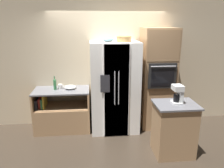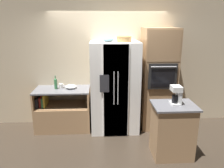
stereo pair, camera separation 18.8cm
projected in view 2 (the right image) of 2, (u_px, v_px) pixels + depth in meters
The scene contains 12 objects.
ground_plane at pixel (109, 129), 4.82m from camera, with size 20.00×20.00×0.00m, color #382D23.
wall_back at pixel (108, 63), 4.88m from camera, with size 12.00×0.06×2.80m.
counter_left at pixel (63, 114), 4.79m from camera, with size 1.16×0.64×0.90m.
refrigerator at pixel (115, 87), 4.61m from camera, with size 0.99×0.80×1.90m.
wall_oven at pixel (158, 79), 4.69m from camera, with size 0.70×0.68×2.17m.
island_counter at pixel (172, 130), 3.77m from camera, with size 0.72×0.57×0.95m.
wicker_basket at pixel (124, 39), 4.28m from camera, with size 0.30×0.30×0.11m.
fruit_bowl at pixel (108, 40), 4.36m from camera, with size 0.23×0.23×0.07m.
bottle_tall at pixel (56, 83), 4.61m from camera, with size 0.06×0.06×0.29m.
mug at pixel (61, 86), 4.69m from camera, with size 0.12×0.09×0.10m.
mixing_bowl at pixel (71, 87), 4.67m from camera, with size 0.24×0.24×0.08m.
coffee_maker at pixel (177, 94), 3.62m from camera, with size 0.16×0.20×0.31m.
Camera 2 is at (-0.17, -4.36, 2.28)m, focal length 35.00 mm.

